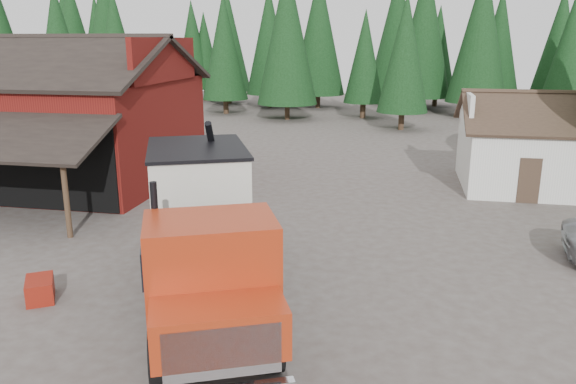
# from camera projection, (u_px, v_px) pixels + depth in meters

# --- Properties ---
(ground) EXTENTS (120.00, 120.00, 0.00)m
(ground) POSITION_uv_depth(u_px,v_px,m) (197.00, 272.00, 17.22)
(ground) COLOR #493F39
(ground) RESTS_ON ground
(red_barn) EXTENTS (12.80, 13.63, 7.18)m
(red_barn) POSITION_uv_depth(u_px,v_px,m) (55.00, 127.00, 27.96)
(red_barn) COLOR #621510
(red_barn) RESTS_ON ground
(farmhouse) EXTENTS (8.60, 6.42, 4.65)m
(farmhouse) POSITION_uv_depth(u_px,v_px,m) (551.00, 154.00, 26.63)
(farmhouse) COLOR silver
(farmhouse) RESTS_ON ground
(conifer_backdrop) EXTENTS (76.00, 16.00, 16.00)m
(conifer_backdrop) POSITION_uv_depth(u_px,v_px,m) (341.00, 110.00, 56.97)
(conifer_backdrop) COLOR black
(conifer_backdrop) RESTS_ON ground
(near_pine_a) EXTENTS (4.40, 4.40, 11.40)m
(near_pine_a) POSITION_uv_depth(u_px,v_px,m) (59.00, 46.00, 46.19)
(near_pine_a) COLOR #382619
(near_pine_a) RESTS_ON ground
(near_pine_b) EXTENTS (3.96, 3.96, 10.40)m
(near_pine_b) POSITION_uv_depth(u_px,v_px,m) (405.00, 53.00, 42.93)
(near_pine_b) COLOR #382619
(near_pine_b) RESTS_ON ground
(near_pine_d) EXTENTS (5.28, 5.28, 13.40)m
(near_pine_d) POSITION_uv_depth(u_px,v_px,m) (287.00, 34.00, 48.21)
(near_pine_d) COLOR #382619
(near_pine_d) RESTS_ON ground
(feed_truck) EXTENTS (6.55, 10.51, 4.64)m
(feed_truck) POSITION_uv_depth(u_px,v_px,m) (203.00, 228.00, 14.58)
(feed_truck) COLOR black
(feed_truck) RESTS_ON ground
(equip_box) EXTENTS (1.18, 1.30, 0.60)m
(equip_box) POSITION_uv_depth(u_px,v_px,m) (40.00, 289.00, 15.35)
(equip_box) COLOR maroon
(equip_box) RESTS_ON ground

